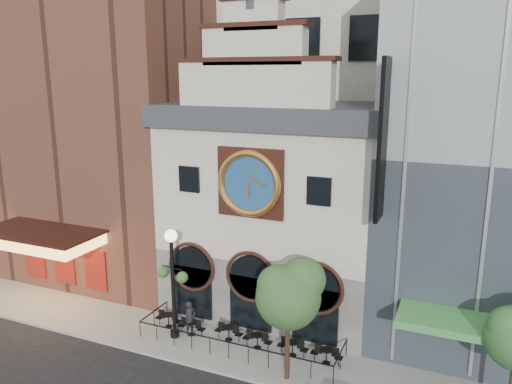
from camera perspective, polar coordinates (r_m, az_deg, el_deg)
The scene contains 14 objects.
ground at distance 25.34m, azimuth -4.40°, elevation -20.05°, with size 120.00×120.00×0.00m, color black.
sidewalk at distance 27.20m, azimuth -1.85°, elevation -17.30°, with size 44.00×5.00×0.15m, color gray.
clock_building at distance 29.23m, azimuth 2.48°, elevation -1.04°, with size 12.60×8.78×18.65m.
theater_building at distance 36.77m, azimuth -15.79°, elevation 10.74°, with size 14.00×15.60×25.00m.
cafe_railing at distance 26.94m, azimuth -1.86°, elevation -16.34°, with size 10.60×2.60×0.90m, color black, non-canonical shape.
bistro_0 at distance 29.10m, azimuth -9.98°, elevation -14.12°, with size 1.58×0.68×0.90m.
bistro_1 at distance 28.13m, azimuth -7.38°, elevation -15.05°, with size 1.58×0.68×0.90m.
bistro_2 at distance 27.48m, azimuth -3.15°, elevation -15.68°, with size 1.58×0.68×0.90m.
bistro_3 at distance 26.74m, azimuth 0.16°, elevation -16.54°, with size 1.58×0.68×0.90m.
bistro_4 at distance 26.19m, azimuth 4.21°, elevation -17.27°, with size 1.58×0.68×0.90m.
bistro_5 at distance 25.76m, azimuth 8.07°, elevation -17.94°, with size 1.58×0.68×0.90m.
pedestrian at distance 27.95m, azimuth -7.52°, elevation -14.14°, with size 0.69×0.45×1.89m, color black.
lamppost at distance 26.71m, azimuth -9.54°, elevation -8.98°, with size 1.92×0.81×6.03m.
tree_left at distance 22.70m, azimuth 3.87°, elevation -11.30°, with size 3.07×2.95×5.90m.
Camera 1 is at (10.03, -18.68, 13.89)m, focal length 35.00 mm.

